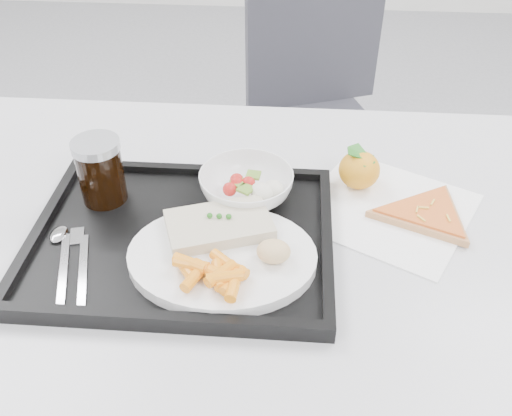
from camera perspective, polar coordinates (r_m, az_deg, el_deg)
The scene contains 14 objects.
table at distance 0.94m, azimuth 0.25°, elevation -5.19°, with size 1.20×0.80×0.75m.
chair at distance 1.73m, azimuth 5.60°, elevation 10.86°, with size 0.54×0.55×0.93m.
tray at distance 0.87m, azimuth -7.34°, elevation -3.03°, with size 0.45×0.35×0.03m.
dinner_plate at distance 0.82m, azimuth -3.40°, elevation -4.90°, with size 0.27×0.27×0.02m.
fish_fillet at distance 0.84m, azimuth -3.71°, elevation -1.70°, with size 0.17×0.14×0.03m.
bread_roll at distance 0.79m, azimuth 1.77°, elevation -4.36°, with size 0.05×0.04×0.03m.
salad_bowl at distance 0.92m, azimuth -0.97°, elevation 2.24°, with size 0.15×0.15×0.05m.
cola_glass at distance 0.93m, azimuth -15.32°, elevation 3.71°, with size 0.08×0.08×0.11m.
cutlery at distance 0.87m, azimuth -18.21°, elevation -4.44°, with size 0.10×0.17×0.01m.
napkin at distance 0.96m, azimuth 12.94°, elevation -0.09°, with size 0.33×0.33×0.00m.
tangerine at distance 0.98m, azimuth 10.29°, elevation 3.79°, with size 0.08×0.08×0.07m.
pizza_slice at distance 0.95m, azimuth 16.67°, elevation -0.56°, with size 0.21×0.21×0.02m.
carrot_pile at distance 0.76m, azimuth -4.30°, elevation -6.39°, with size 0.11×0.09×0.03m.
salad_contents at distance 0.90m, azimuth -0.06°, elevation 2.01°, with size 0.10×0.07×0.03m.
Camera 1 is at (0.05, -0.38, 1.33)m, focal length 40.00 mm.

